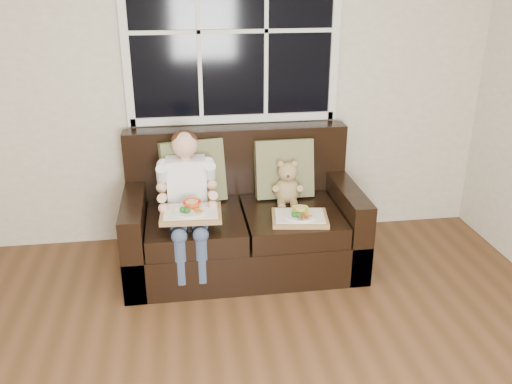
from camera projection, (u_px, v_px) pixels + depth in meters
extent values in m
cube|color=beige|center=(204.00, 73.00, 4.08)|extent=(4.50, 0.02, 2.70)
cube|color=black|center=(232.00, 31.00, 3.98)|extent=(1.50, 0.02, 1.25)
cube|color=silver|center=(234.00, 119.00, 4.21)|extent=(1.58, 0.04, 0.06)
cube|color=silver|center=(124.00, 33.00, 3.86)|extent=(0.06, 0.04, 1.37)
cube|color=silver|center=(336.00, 30.00, 4.07)|extent=(0.06, 0.04, 1.37)
cube|color=silver|center=(233.00, 31.00, 3.97)|extent=(1.50, 0.03, 0.03)
cube|color=black|center=(243.00, 246.00, 4.06)|extent=(1.70, 0.90, 0.30)
cube|color=black|center=(136.00, 235.00, 3.90)|extent=(0.15, 0.90, 0.60)
cube|color=black|center=(344.00, 221.00, 4.11)|extent=(0.15, 0.90, 0.60)
cube|color=black|center=(237.00, 169.00, 4.22)|extent=(1.70, 0.18, 0.66)
cube|color=black|center=(195.00, 227.00, 3.85)|extent=(0.68, 0.72, 0.15)
cube|color=black|center=(292.00, 220.00, 3.95)|extent=(0.68, 0.72, 0.15)
cube|color=#686F44|center=(193.00, 172.00, 4.01)|extent=(0.50, 0.30, 0.48)
cube|color=#686F44|center=(284.00, 169.00, 4.11)|extent=(0.44, 0.21, 0.45)
cube|color=white|center=(187.00, 184.00, 3.86)|extent=(0.28, 0.17, 0.38)
sphere|color=tan|center=(185.00, 144.00, 3.74)|extent=(0.18, 0.18, 0.18)
ellipsoid|color=#381D12|center=(184.00, 140.00, 3.74)|extent=(0.18, 0.18, 0.13)
cylinder|color=#333F59|center=(178.00, 217.00, 3.71)|extent=(0.11, 0.34, 0.11)
cylinder|color=#333F59|center=(199.00, 216.00, 3.73)|extent=(0.11, 0.34, 0.11)
cylinder|color=#333F59|center=(181.00, 261.00, 3.57)|extent=(0.09, 0.09, 0.32)
cylinder|color=#333F59|center=(202.00, 260.00, 3.59)|extent=(0.09, 0.09, 0.32)
cylinder|color=tan|center=(163.00, 186.00, 3.70)|extent=(0.07, 0.34, 0.27)
cylinder|color=tan|center=(211.00, 184.00, 3.75)|extent=(0.07, 0.34, 0.27)
ellipsoid|color=#9D8053|center=(287.00, 191.00, 4.05)|extent=(0.22, 0.19, 0.21)
sphere|color=#9D8053|center=(288.00, 172.00, 3.97)|extent=(0.16, 0.16, 0.15)
sphere|color=#9D8053|center=(281.00, 164.00, 3.95)|extent=(0.05, 0.05, 0.05)
sphere|color=#9D8053|center=(295.00, 164.00, 3.96)|extent=(0.05, 0.05, 0.05)
sphere|color=#9D8053|center=(289.00, 176.00, 3.93)|extent=(0.06, 0.06, 0.06)
sphere|color=black|center=(290.00, 176.00, 3.90)|extent=(0.02, 0.02, 0.02)
cylinder|color=#9D8053|center=(283.00, 205.00, 3.96)|extent=(0.07, 0.12, 0.06)
cylinder|color=#9D8053|center=(296.00, 204.00, 3.97)|extent=(0.07, 0.12, 0.06)
cube|color=#AD7C4E|center=(191.00, 214.00, 3.61)|extent=(0.42, 0.33, 0.03)
cube|color=silver|center=(191.00, 211.00, 3.60)|extent=(0.37, 0.28, 0.01)
cylinder|color=silver|center=(191.00, 210.00, 3.59)|extent=(0.23, 0.23, 0.01)
imported|color=#F94D15|center=(192.00, 204.00, 3.62)|extent=(0.13, 0.13, 0.04)
cylinder|color=#D7B175|center=(192.00, 204.00, 3.62)|extent=(0.09, 0.09, 0.02)
ellipsoid|color=#265E1D|center=(183.00, 210.00, 3.53)|extent=(0.04, 0.04, 0.04)
ellipsoid|color=#265E1D|center=(187.00, 210.00, 3.53)|extent=(0.04, 0.04, 0.04)
cylinder|color=orange|center=(198.00, 211.00, 3.55)|extent=(0.04, 0.06, 0.02)
cube|color=#AD7C4E|center=(300.00, 218.00, 3.77)|extent=(0.42, 0.35, 0.03)
cube|color=silver|center=(300.00, 216.00, 3.76)|extent=(0.37, 0.29, 0.01)
cylinder|color=silver|center=(300.00, 215.00, 3.75)|extent=(0.22, 0.22, 0.01)
imported|color=yellow|center=(300.00, 210.00, 3.78)|extent=(0.13, 0.13, 0.03)
cylinder|color=#D7B175|center=(300.00, 209.00, 3.78)|extent=(0.08, 0.08, 0.02)
ellipsoid|color=#265E1D|center=(294.00, 214.00, 3.70)|extent=(0.04, 0.04, 0.04)
ellipsoid|color=#265E1D|center=(299.00, 215.00, 3.69)|extent=(0.04, 0.04, 0.04)
cylinder|color=orange|center=(307.00, 215.00, 3.71)|extent=(0.04, 0.06, 0.01)
cylinder|color=brown|center=(302.00, 216.00, 3.69)|extent=(0.03, 0.08, 0.02)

